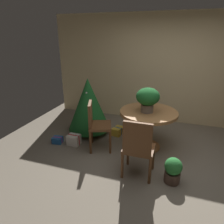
{
  "coord_description": "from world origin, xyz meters",
  "views": [
    {
      "loc": [
        0.18,
        -2.88,
        2.1
      ],
      "look_at": [
        -0.9,
        0.38,
        0.78
      ],
      "focal_mm": 32.43,
      "sensor_mm": 36.0,
      "label": 1
    }
  ],
  "objects_px": {
    "wooden_chair_left_near": "(96,123)",
    "wooden_chair_near": "(138,146)",
    "holiday_tree": "(88,104)",
    "gift_box_cream": "(74,140)",
    "gift_box_gold": "(118,131)",
    "gift_box_blue": "(58,140)",
    "round_dining_table": "(148,121)",
    "flower_vase": "(148,98)",
    "potted_plant": "(173,170)"
  },
  "relations": [
    {
      "from": "gift_box_blue",
      "to": "round_dining_table",
      "type": "bearing_deg",
      "value": 13.08
    },
    {
      "from": "gift_box_blue",
      "to": "flower_vase",
      "type": "bearing_deg",
      "value": 11.61
    },
    {
      "from": "holiday_tree",
      "to": "gift_box_blue",
      "type": "xyz_separation_m",
      "value": [
        -0.42,
        -0.67,
        -0.61
      ]
    },
    {
      "from": "wooden_chair_left_near",
      "to": "wooden_chair_near",
      "type": "bearing_deg",
      "value": -33.23
    },
    {
      "from": "holiday_tree",
      "to": "potted_plant",
      "type": "height_order",
      "value": "holiday_tree"
    },
    {
      "from": "gift_box_blue",
      "to": "gift_box_cream",
      "type": "bearing_deg",
      "value": 6.61
    },
    {
      "from": "round_dining_table",
      "to": "gift_box_cream",
      "type": "bearing_deg",
      "value": -165.34
    },
    {
      "from": "gift_box_blue",
      "to": "potted_plant",
      "type": "relative_size",
      "value": 0.53
    },
    {
      "from": "flower_vase",
      "to": "wooden_chair_near",
      "type": "height_order",
      "value": "flower_vase"
    },
    {
      "from": "wooden_chair_near",
      "to": "gift_box_gold",
      "type": "xyz_separation_m",
      "value": [
        -0.7,
        1.29,
        -0.46
      ]
    },
    {
      "from": "round_dining_table",
      "to": "wooden_chair_left_near",
      "type": "relative_size",
      "value": 1.15
    },
    {
      "from": "round_dining_table",
      "to": "gift_box_blue",
      "type": "distance_m",
      "value": 1.89
    },
    {
      "from": "potted_plant",
      "to": "round_dining_table",
      "type": "bearing_deg",
      "value": 120.7
    },
    {
      "from": "gift_box_blue",
      "to": "gift_box_gold",
      "type": "xyz_separation_m",
      "value": [
        1.08,
        0.76,
        0.02
      ]
    },
    {
      "from": "gift_box_cream",
      "to": "potted_plant",
      "type": "bearing_deg",
      "value": -15.12
    },
    {
      "from": "round_dining_table",
      "to": "gift_box_gold",
      "type": "height_order",
      "value": "round_dining_table"
    },
    {
      "from": "flower_vase",
      "to": "wooden_chair_near",
      "type": "relative_size",
      "value": 0.47
    },
    {
      "from": "wooden_chair_left_near",
      "to": "gift_box_cream",
      "type": "bearing_deg",
      "value": -176.06
    },
    {
      "from": "flower_vase",
      "to": "wooden_chair_left_near",
      "type": "bearing_deg",
      "value": -162.48
    },
    {
      "from": "holiday_tree",
      "to": "flower_vase",
      "type": "bearing_deg",
      "value": -13.06
    },
    {
      "from": "gift_box_blue",
      "to": "gift_box_gold",
      "type": "height_order",
      "value": "gift_box_gold"
    },
    {
      "from": "gift_box_blue",
      "to": "gift_box_gold",
      "type": "bearing_deg",
      "value": 35.12
    },
    {
      "from": "wooden_chair_near",
      "to": "gift_box_cream",
      "type": "relative_size",
      "value": 3.88
    },
    {
      "from": "flower_vase",
      "to": "gift_box_gold",
      "type": "xyz_separation_m",
      "value": [
        -0.67,
        0.4,
        -0.95
      ]
    },
    {
      "from": "wooden_chair_near",
      "to": "potted_plant",
      "type": "xyz_separation_m",
      "value": [
        0.53,
        0.05,
        -0.33
      ]
    },
    {
      "from": "holiday_tree",
      "to": "potted_plant",
      "type": "distance_m",
      "value": 2.26
    },
    {
      "from": "gift_box_cream",
      "to": "gift_box_gold",
      "type": "distance_m",
      "value": 1.01
    },
    {
      "from": "flower_vase",
      "to": "holiday_tree",
      "type": "height_order",
      "value": "holiday_tree"
    },
    {
      "from": "flower_vase",
      "to": "gift_box_gold",
      "type": "bearing_deg",
      "value": 149.52
    },
    {
      "from": "wooden_chair_left_near",
      "to": "gift_box_blue",
      "type": "xyz_separation_m",
      "value": [
        -0.85,
        -0.08,
        -0.47
      ]
    },
    {
      "from": "flower_vase",
      "to": "potted_plant",
      "type": "relative_size",
      "value": 1.12
    },
    {
      "from": "gift_box_blue",
      "to": "gift_box_gold",
      "type": "distance_m",
      "value": 1.32
    },
    {
      "from": "wooden_chair_left_near",
      "to": "potted_plant",
      "type": "distance_m",
      "value": 1.6
    },
    {
      "from": "round_dining_table",
      "to": "flower_vase",
      "type": "bearing_deg",
      "value": -115.43
    },
    {
      "from": "gift_box_gold",
      "to": "gift_box_cream",
      "type": "bearing_deg",
      "value": -135.13
    },
    {
      "from": "wooden_chair_near",
      "to": "flower_vase",
      "type": "bearing_deg",
      "value": 91.61
    },
    {
      "from": "gift_box_gold",
      "to": "potted_plant",
      "type": "height_order",
      "value": "potted_plant"
    },
    {
      "from": "wooden_chair_near",
      "to": "holiday_tree",
      "type": "bearing_deg",
      "value": 138.44
    },
    {
      "from": "round_dining_table",
      "to": "gift_box_blue",
      "type": "height_order",
      "value": "round_dining_table"
    },
    {
      "from": "round_dining_table",
      "to": "holiday_tree",
      "type": "xyz_separation_m",
      "value": [
        -1.35,
        0.26,
        0.11
      ]
    },
    {
      "from": "gift_box_cream",
      "to": "potted_plant",
      "type": "relative_size",
      "value": 0.62
    },
    {
      "from": "holiday_tree",
      "to": "potted_plant",
      "type": "bearing_deg",
      "value": -31.46
    },
    {
      "from": "flower_vase",
      "to": "wooden_chair_left_near",
      "type": "relative_size",
      "value": 0.48
    },
    {
      "from": "round_dining_table",
      "to": "gift_box_cream",
      "type": "height_order",
      "value": "round_dining_table"
    },
    {
      "from": "flower_vase",
      "to": "potted_plant",
      "type": "distance_m",
      "value": 1.31
    },
    {
      "from": "round_dining_table",
      "to": "gift_box_gold",
      "type": "bearing_deg",
      "value": 153.79
    },
    {
      "from": "wooden_chair_left_near",
      "to": "gift_box_cream",
      "type": "xyz_separation_m",
      "value": [
        -0.49,
        -0.03,
        -0.43
      ]
    },
    {
      "from": "round_dining_table",
      "to": "gift_box_blue",
      "type": "bearing_deg",
      "value": -166.92
    },
    {
      "from": "gift_box_cream",
      "to": "gift_box_blue",
      "type": "height_order",
      "value": "gift_box_cream"
    },
    {
      "from": "wooden_chair_near",
      "to": "gift_box_cream",
      "type": "distance_m",
      "value": 1.59
    }
  ]
}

